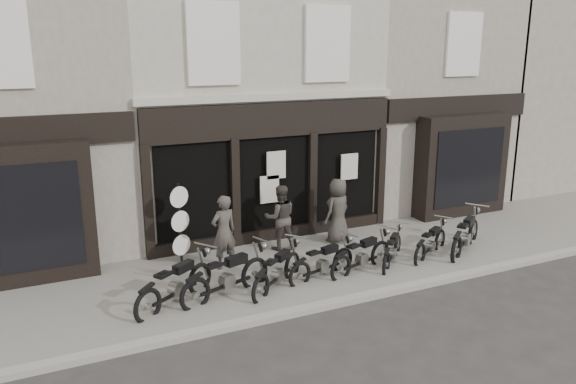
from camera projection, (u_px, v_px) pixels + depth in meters
name	position (u px, v px, depth m)	size (l,w,h in m)	color
ground_plane	(325.00, 281.00, 13.17)	(90.00, 90.00, 0.00)	#2D2B28
pavement	(308.00, 265.00, 13.94)	(30.00, 4.20, 0.12)	slate
kerb	(354.00, 299.00, 12.06)	(30.00, 0.25, 0.13)	gray
central_building	(234.00, 88.00, 17.36)	(7.30, 6.22, 8.34)	#B9B39F
neighbour_left	(6.00, 98.00, 14.68)	(5.60, 6.73, 8.34)	#9F9587
neighbour_right	(403.00, 84.00, 19.96)	(5.60, 6.73, 8.34)	#9F9587
filler_right	(561.00, 77.00, 23.42)	(11.00, 6.00, 8.20)	#9F9587
motorcycle_0	(176.00, 288.00, 11.72)	(2.04, 1.51, 1.11)	black
motorcycle_1	(227.00, 280.00, 12.08)	(2.29, 1.09, 1.14)	black
motorcycle_2	(278.00, 274.00, 12.52)	(1.84, 1.52, 1.03)	black
motorcycle_3	(323.00, 265.00, 13.10)	(1.99, 0.82, 0.98)	black
motorcycle_4	(362.00, 258.00, 13.46)	(2.06, 0.93, 1.02)	black
motorcycle_5	(392.00, 252.00, 13.96)	(1.56, 1.47, 0.92)	black
motorcycle_6	(431.00, 245.00, 14.43)	(1.80, 1.19, 0.95)	black
motorcycle_7	(465.00, 238.00, 14.76)	(2.10, 1.53, 1.13)	black
man_left	(224.00, 232.00, 13.43)	(0.66, 0.43, 1.81)	#413C35
man_centre	(280.00, 217.00, 14.71)	(0.84, 0.66, 1.74)	#3A352F
man_right	(338.00, 210.00, 15.29)	(0.86, 0.56, 1.77)	#393630
advert_sign_post	(180.00, 228.00, 13.67)	(0.50, 0.34, 2.16)	black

